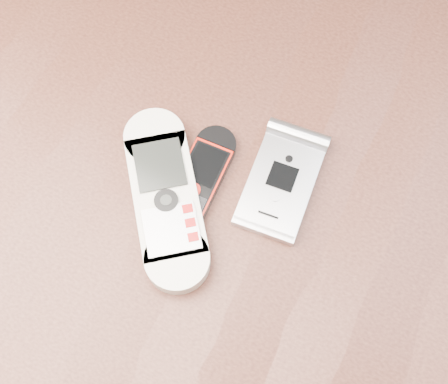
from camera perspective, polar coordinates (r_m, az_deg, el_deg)
The scene contains 5 objects.
ground at distance 1.32m, azimuth -0.20°, elevation -11.94°, with size 4.00×4.00×0.00m, color #472B19.
table at distance 0.69m, azimuth -0.37°, elevation -3.29°, with size 1.20×0.80×0.75m.
nokia_white at distance 0.58m, azimuth -5.35°, elevation -0.48°, with size 0.06×0.18×0.02m, color beige.
nokia_black_red at distance 0.59m, azimuth -2.54°, elevation 0.62°, with size 0.04×0.13×0.01m, color black.
motorola_razr at distance 0.59m, azimuth 5.19°, elevation 0.84°, with size 0.06×0.12×0.02m, color silver.
Camera 1 is at (0.09, -0.19, 1.30)m, focal length 50.00 mm.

